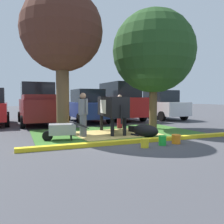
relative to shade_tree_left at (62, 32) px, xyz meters
name	(u,v)px	position (x,y,z in m)	size (l,w,h in m)	color
ground_plane	(126,139)	(1.89, -2.11, -4.16)	(80.00, 80.00, 0.00)	#424247
grass_island	(116,132)	(2.16, -0.52, -4.15)	(6.83, 4.41, 0.02)	#386B28
curb_yellow	(143,140)	(2.16, -2.87, -4.10)	(8.03, 0.24, 0.12)	yellow
hay_bedding	(115,134)	(1.94, -0.91, -4.14)	(3.20, 2.40, 0.04)	tan
shade_tree_left	(62,32)	(0.00, 0.00, 0.00)	(3.32, 3.32, 5.88)	brown
shade_tree_right	(154,52)	(4.32, -0.02, -0.48)	(3.91, 3.91, 5.65)	brown
cow_holstein	(111,107)	(1.92, -0.60, -3.05)	(0.92, 3.13, 1.57)	black
calf_lying	(145,131)	(2.75, -1.93, -3.93)	(0.93, 1.30, 0.48)	black
person_handler	(120,110)	(2.89, 0.72, -3.28)	(0.37, 0.43, 1.65)	maroon
person_visitor_near	(83,114)	(0.53, -1.19, -3.26)	(0.34, 0.49, 1.68)	slate
wheelbarrow	(62,130)	(-0.33, -1.52, -3.78)	(1.62, 0.74, 0.63)	gray
bucket_yellow	(145,143)	(1.77, -3.63, -4.02)	(0.27, 0.27, 0.27)	yellow
bucket_green	(162,140)	(2.46, -3.54, -4.01)	(0.26, 0.26, 0.30)	green
bucket_orange	(176,139)	(3.03, -3.48, -4.01)	(0.31, 0.31, 0.30)	orange
pickup_truck_maroon	(39,105)	(-0.55, 4.40, -3.05)	(2.32, 5.45, 2.42)	maroon
sedan_blue	(87,106)	(2.32, 4.41, -3.18)	(2.11, 4.44, 2.02)	navy
suv_dark_grey	(119,101)	(4.67, 4.79, -2.89)	(2.21, 4.65, 2.52)	red
sedan_silver	(160,105)	(7.74, 4.46, -3.18)	(2.11, 4.44, 2.02)	silver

